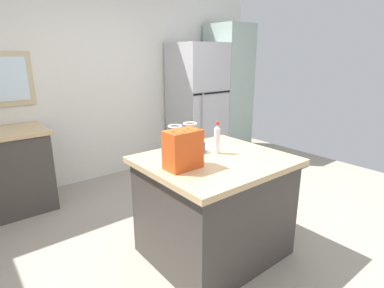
# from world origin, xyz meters

# --- Properties ---
(ground) EXTENTS (6.42, 6.42, 0.00)m
(ground) POSITION_xyz_m (0.00, 0.00, 0.00)
(ground) COLOR #9E9384
(back_wall) EXTENTS (5.35, 0.13, 2.58)m
(back_wall) POSITION_xyz_m (-0.02, 2.23, 1.29)
(back_wall) COLOR silver
(back_wall) RESTS_ON ground
(kitchen_island) EXTENTS (1.13, 1.00, 0.87)m
(kitchen_island) POSITION_xyz_m (-0.01, -0.11, 0.44)
(kitchen_island) COLOR #423D38
(kitchen_island) RESTS_ON ground
(refrigerator) EXTENTS (0.72, 0.73, 1.84)m
(refrigerator) POSITION_xyz_m (1.39, 1.81, 0.92)
(refrigerator) COLOR #B7B7BC
(refrigerator) RESTS_ON ground
(tall_cabinet) EXTENTS (0.56, 0.65, 2.14)m
(tall_cabinet) POSITION_xyz_m (2.05, 1.81, 1.07)
(tall_cabinet) COLOR #9EB2A8
(tall_cabinet) RESTS_ON ground
(shopping_bag) EXTENTS (0.26, 0.17, 0.33)m
(shopping_bag) POSITION_xyz_m (-0.35, -0.13, 1.01)
(shopping_bag) COLOR #DB511E
(shopping_bag) RESTS_ON kitchen_island
(small_box) EXTENTS (0.14, 0.13, 0.09)m
(small_box) POSITION_xyz_m (-0.03, 0.11, 0.92)
(small_box) COLOR #4775B7
(small_box) RESTS_ON kitchen_island
(bottle) EXTENTS (0.05, 0.05, 0.27)m
(bottle) POSITION_xyz_m (0.09, -0.02, 0.99)
(bottle) COLOR white
(bottle) RESTS_ON kitchen_island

